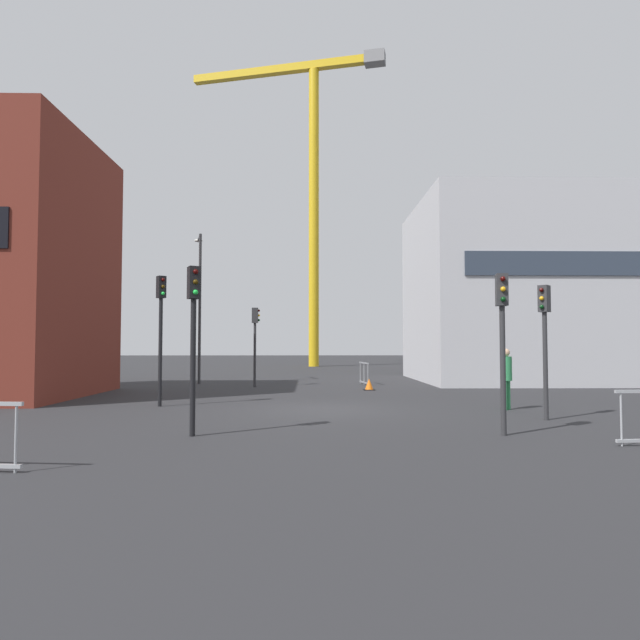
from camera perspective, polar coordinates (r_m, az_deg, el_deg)
ground at (r=16.66m, az=0.32°, el=-9.32°), size 160.00×160.00×0.00m
office_block at (r=32.07m, az=22.51°, el=2.69°), size 13.93×9.96×9.56m
construction_crane at (r=51.19m, az=-1.08°, el=15.73°), size 17.83×5.48×27.75m
streetlamp_tall at (r=28.03m, az=-12.43°, el=2.39°), size 0.63×1.37×7.48m
traffic_light_far at (r=15.45m, az=22.35°, el=-0.80°), size 0.37×0.37×3.51m
traffic_light_median at (r=25.43m, az=-6.78°, el=-1.38°), size 0.37×0.25×3.65m
traffic_light_island at (r=18.13m, az=-16.24°, el=0.11°), size 0.36×0.38×4.14m
traffic_light_crosswalk at (r=12.53m, az=18.45°, el=-0.52°), size 0.29×0.39×3.50m
traffic_light_verge at (r=12.11m, az=-13.04°, el=-0.09°), size 0.34×0.39×3.65m
pedestrian_walking at (r=17.46m, az=18.81°, el=-5.33°), size 0.34×0.34×1.83m
safety_barrier_front at (r=26.72m, az=14.50°, el=-5.47°), size 2.15×0.38×1.08m
safety_barrier_rear at (r=26.86m, az=4.60°, el=-5.53°), size 0.29×1.85×1.08m
traffic_cone_by_barrier at (r=23.72m, az=5.13°, el=-6.73°), size 0.49×0.49×0.50m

